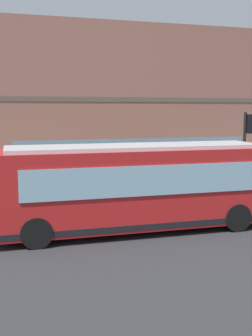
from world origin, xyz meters
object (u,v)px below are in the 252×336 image
Objects in this scene: traffic_light_near_corner at (247,138)px; pedestrian_near_hydrant at (171,172)px; city_bus_nearside at (136,187)px; pedestrian_near_building_entrance at (212,176)px; fire_hydrant at (212,182)px; newspaper_vending_box at (133,183)px.

traffic_light_near_corner reaches higher than pedestrian_near_hydrant.
pedestrian_near_building_entrance is (3.86, -5.05, -0.42)m from city_bus_nearside.
city_bus_nearside is at bearing 133.35° from fire_hydrant.
city_bus_nearside is 5.91× the size of pedestrian_near_building_entrance.
pedestrian_near_building_entrance is at bearing -52.58° from city_bus_nearside.
pedestrian_near_building_entrance is at bearing -123.33° from newspaper_vending_box.
newspaper_vending_box reaches higher than fire_hydrant.
newspaper_vending_box is (2.53, 4.86, -2.36)m from traffic_light_near_corner.
city_bus_nearside is at bearing 117.67° from traffic_light_near_corner.
fire_hydrant is 0.43× the size of pedestrian_near_building_entrance.
traffic_light_near_corner is 2.37× the size of pedestrian_near_building_entrance.
pedestrian_near_building_entrance reaches higher than newspaper_vending_box.
city_bus_nearside is at bearing 163.53° from newspaper_vending_box.
city_bus_nearside is 8.45m from fire_hydrant.
pedestrian_near_hydrant is 1.71× the size of newspaper_vending_box.
newspaper_vending_box is (6.02, -1.78, -0.95)m from city_bus_nearside.
pedestrian_near_building_entrance is (-2.52, -1.05, 0.10)m from pedestrian_near_hydrant.
fire_hydrant is at bearing -46.65° from city_bus_nearside.
pedestrian_near_hydrant is at bearing -32.09° from city_bus_nearside.
pedestrian_near_building_entrance is at bearing -157.51° from pedestrian_near_hydrant.
pedestrian_near_hydrant is (0.63, 2.09, 0.51)m from fire_hydrant.
pedestrian_near_hydrant reaches higher than fire_hydrant.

